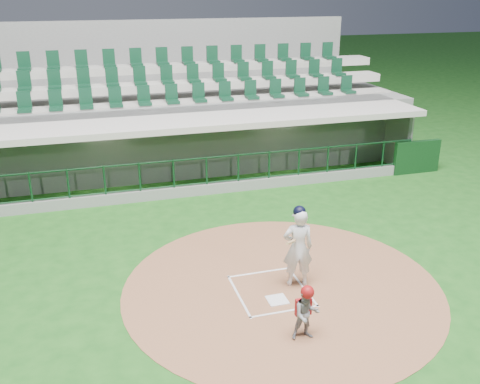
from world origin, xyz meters
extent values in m
plane|color=#174C15|center=(0.00, 0.00, 0.00)|extent=(120.00, 120.00, 0.00)
cylinder|color=brown|center=(0.30, -0.20, 0.01)|extent=(7.20, 7.20, 0.01)
cube|color=white|center=(0.00, -0.70, 0.02)|extent=(0.43, 0.43, 0.02)
cube|color=silver|center=(-0.75, -0.30, 0.02)|extent=(0.05, 1.80, 0.01)
cube|color=silver|center=(0.75, -0.30, 0.02)|extent=(0.05, 1.80, 0.01)
cube|color=white|center=(0.00, 0.55, 0.02)|extent=(1.55, 0.05, 0.01)
cube|color=white|center=(0.00, -1.15, 0.02)|extent=(1.55, 0.05, 0.01)
cube|color=gray|center=(0.00, 7.50, -0.55)|extent=(15.00, 3.00, 0.10)
cube|color=gray|center=(0.00, 9.10, 0.85)|extent=(15.00, 0.20, 2.70)
cube|color=beige|center=(0.00, 8.98, 1.10)|extent=(13.50, 0.04, 0.90)
cube|color=slate|center=(7.50, 7.50, 0.85)|extent=(0.20, 3.00, 2.70)
cube|color=#ADA69D|center=(0.00, 7.25, 2.30)|extent=(15.40, 3.50, 0.20)
cube|color=gray|center=(0.00, 5.95, 0.15)|extent=(15.00, 0.15, 0.40)
cube|color=black|center=(0.00, 5.95, 1.73)|extent=(15.00, 0.01, 0.95)
cube|color=brown|center=(0.00, 8.55, -0.28)|extent=(12.75, 0.40, 0.45)
cube|color=white|center=(-3.00, 7.50, 2.17)|extent=(1.30, 0.35, 0.04)
cube|color=white|center=(3.00, 7.50, 2.17)|extent=(1.30, 0.35, 0.04)
cube|color=black|center=(7.80, 5.90, 0.60)|extent=(1.80, 0.18, 1.20)
imported|color=maroon|center=(-5.07, 8.24, 0.39)|extent=(1.20, 0.75, 1.79)
imported|color=maroon|center=(-2.55, 8.07, 0.34)|extent=(1.06, 0.68, 1.68)
imported|color=#A31611|center=(0.34, 8.28, 0.43)|extent=(1.05, 0.84, 1.87)
imported|color=#A71B11|center=(4.12, 8.28, 0.28)|extent=(1.50, 0.70, 1.55)
cube|color=slate|center=(0.00, 10.75, 1.15)|extent=(17.00, 6.50, 2.50)
cube|color=#9E998F|center=(0.00, 9.25, 2.30)|extent=(16.60, 0.95, 0.30)
cube|color=#AFAA9E|center=(0.00, 10.20, 2.85)|extent=(16.60, 0.95, 0.30)
cube|color=#A5A195|center=(0.00, 11.15, 3.40)|extent=(16.60, 0.95, 0.30)
cube|color=slate|center=(0.00, 14.10, 2.53)|extent=(17.00, 0.25, 5.05)
imported|color=silver|center=(0.65, -0.19, 0.94)|extent=(0.75, 0.57, 1.86)
sphere|color=black|center=(0.65, -0.19, 1.81)|extent=(0.28, 0.28, 0.28)
cylinder|color=tan|center=(0.40, -0.44, 1.25)|extent=(0.58, 0.79, 0.39)
imported|color=gray|center=(0.06, -2.09, 0.55)|extent=(0.56, 0.46, 1.07)
sphere|color=maroon|center=(0.06, -2.09, 1.03)|extent=(0.26, 0.26, 0.26)
cube|color=maroon|center=(0.06, -1.94, 0.62)|extent=(0.32, 0.10, 0.35)
camera|label=1|loc=(-3.61, -10.03, 6.38)|focal=40.00mm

